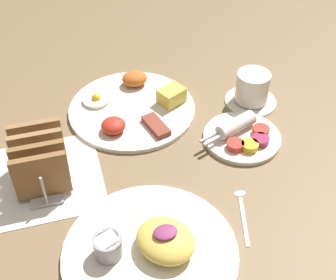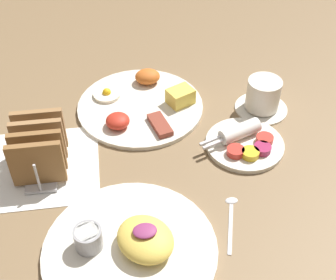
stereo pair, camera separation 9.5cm
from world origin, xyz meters
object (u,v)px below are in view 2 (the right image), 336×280
Objects in this scene: plate_breakfast at (143,104)px; coffee_cup at (263,97)px; plate_condiments at (245,142)px; toast_rack at (39,148)px; plate_foreground at (131,246)px.

plate_breakfast is 2.39× the size of coffee_cup.
toast_rack is at bearing -179.70° from plate_condiments.
toast_rack is (-0.22, -0.16, 0.04)m from plate_breakfast.
plate_breakfast is at bearing 81.27° from plate_foreground.
plate_foreground reaches higher than plate_condiments.
plate_foreground is 2.00× the size of toast_rack.
plate_breakfast reaches higher than plate_condiments.
plate_foreground is at bearing -138.73° from plate_condiments.
coffee_cup is at bearing 46.23° from plate_foreground.
toast_rack is (-0.16, 0.22, 0.04)m from plate_foreground.
coffee_cup is (0.33, 0.34, 0.02)m from plate_foreground.
plate_foreground is (-0.26, -0.23, 0.00)m from plate_condiments.
plate_breakfast is 1.94× the size of toast_rack.
plate_condiments is at bearing -121.22° from coffee_cup.
plate_breakfast is at bearing 36.84° from toast_rack.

